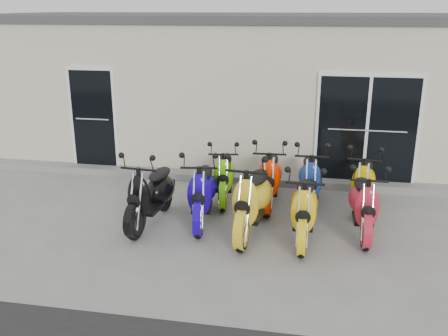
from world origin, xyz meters
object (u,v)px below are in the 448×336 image
Objects in this scene: scooter_front_blue at (202,184)px; scooter_back_blue at (310,172)px; scooter_front_red at (364,196)px; scooter_back_red at (270,169)px; scooter_back_yellow at (364,175)px; scooter_front_black at (150,186)px; scooter_front_orange_b at (304,200)px; scooter_back_green at (224,168)px; scooter_front_orange_a at (252,190)px.

scooter_front_blue is 2.06m from scooter_back_blue.
scooter_back_red is at bearing 147.09° from scooter_front_red.
scooter_back_red is 1.68m from scooter_back_yellow.
scooter_front_black is 2.55m from scooter_front_orange_b.
scooter_front_orange_b is at bearing -18.97° from scooter_front_blue.
scooter_front_orange_b is 1.06× the size of scooter_back_green.
scooter_back_blue is (0.07, 1.39, 0.01)m from scooter_front_orange_b.
scooter_front_orange_b reaches higher than scooter_back_green.
scooter_front_orange_a is (1.72, -0.05, 0.05)m from scooter_front_black.
scooter_back_blue is (0.74, 0.01, -0.00)m from scooter_back_red.
scooter_back_yellow is at bearing 0.05° from scooter_back_blue.
scooter_front_black is 2.26m from scooter_back_red.
scooter_front_black is 3.50m from scooter_front_red.
scooter_back_green is (-0.71, 1.38, -0.11)m from scooter_front_orange_a.
scooter_front_orange_b is (2.55, -0.12, -0.02)m from scooter_front_black.
scooter_back_red is at bearing 179.27° from scooter_back_blue.
scooter_back_blue is (-0.87, 1.01, 0.02)m from scooter_front_red.
scooter_front_black is at bearing -176.47° from scooter_front_orange_a.
scooter_front_orange_a is at bearing -70.72° from scooter_back_green.
scooter_back_yellow is at bearing -1.96° from scooter_back_red.
scooter_front_red is at bearing 14.89° from scooter_front_orange_a.
scooter_front_blue is 1.10m from scooter_back_green.
scooter_front_black reaches higher than scooter_back_blue.
scooter_front_black is 1.01× the size of scooter_back_red.
scooter_front_orange_b is 1.01× the size of scooter_back_yellow.
scooter_back_blue is at bearing 129.85° from scooter_front_red.
scooter_front_black reaches higher than scooter_back_yellow.
scooter_back_red is at bearing 88.34° from scooter_front_orange_a.
scooter_back_yellow is at bearing 41.17° from scooter_front_orange_a.
scooter_back_red is 1.03× the size of scooter_back_yellow.
scooter_front_blue reaches higher than scooter_back_green.
scooter_front_black is 1.06× the size of scooter_front_red.
scooter_front_orange_b reaches higher than scooter_back_yellow.
scooter_back_blue is (1.61, -0.06, 0.05)m from scooter_back_green.
scooter_front_blue is (0.83, 0.24, -0.00)m from scooter_front_black.
scooter_front_black is 1.02× the size of scooter_back_blue.
scooter_front_black reaches higher than scooter_back_red.
scooter_front_red is (0.94, 0.37, -0.02)m from scooter_front_orange_b.
scooter_front_black is 1.72m from scooter_front_orange_a.
scooter_front_orange_b is at bearing -51.30° from scooter_back_green.
scooter_back_yellow is (2.73, 1.04, -0.03)m from scooter_front_blue.
scooter_front_blue reaches higher than scooter_back_red.
scooter_front_orange_a reaches higher than scooter_front_orange_b.
scooter_back_red is 0.74m from scooter_back_blue.
scooter_front_black is at bearing -176.74° from scooter_front_red.
scooter_front_black is at bearing -135.38° from scooter_back_green.
scooter_front_red is at bearing 9.58° from scooter_front_black.
scooter_front_blue reaches higher than scooter_back_blue.
scooter_front_blue reaches higher than scooter_front_red.
scooter_back_blue is at bearing 31.24° from scooter_front_black.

